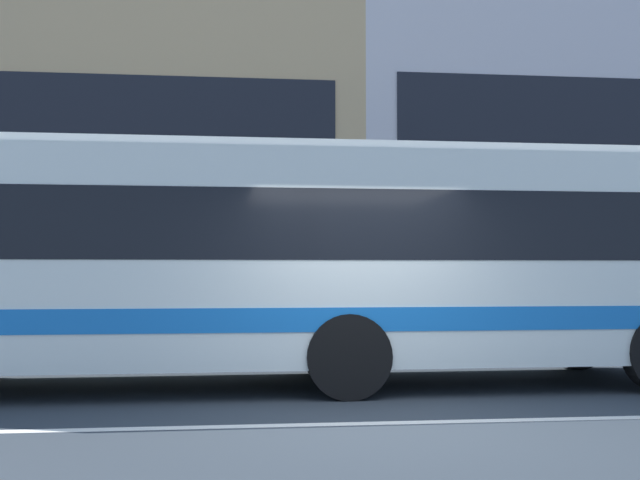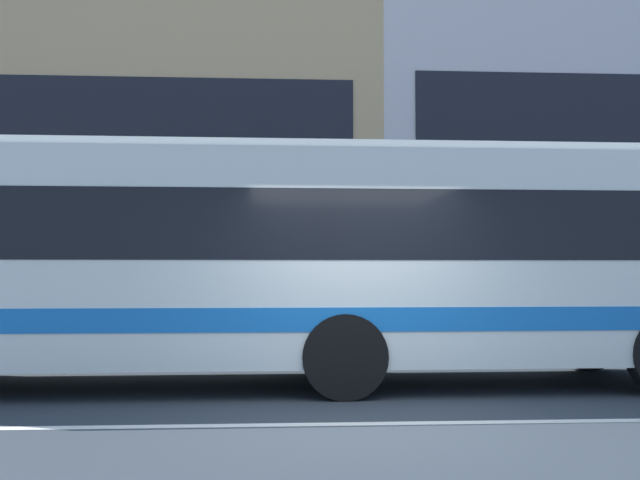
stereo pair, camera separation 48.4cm
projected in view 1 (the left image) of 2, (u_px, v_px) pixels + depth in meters
ground_plane at (385, 423)px, 7.56m from camera, size 160.00×160.00×0.00m
lane_centre_line at (385, 423)px, 7.56m from camera, size 60.00×0.16×0.01m
apartment_block_left at (20, 169)px, 23.37m from camera, size 19.52×10.55×9.19m
apartment_block_right at (633, 172)px, 25.60m from camera, size 19.84×10.55×9.59m
transit_bus at (282, 256)px, 10.11m from camera, size 11.27×2.75×3.07m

